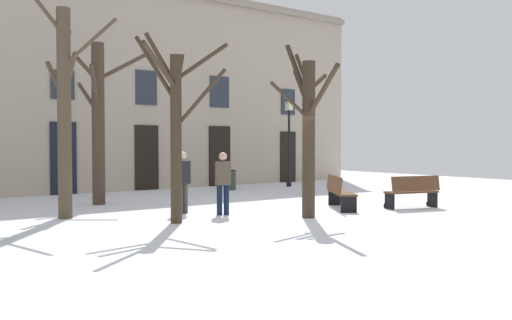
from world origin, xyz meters
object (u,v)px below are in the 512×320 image
bench_near_lamp (413,192)px  person_near_bench (183,179)px  tree_near_facade (308,128)px  person_by_shop_door (309,169)px  tree_left_of_center (99,119)px  litter_bin (230,180)px  bench_back_to_back_left (339,192)px  tree_right_of_center (176,121)px  streetlamp (289,134)px  tree_center (64,105)px  person_crossing_plaza (223,181)px

bench_near_lamp → person_near_bench: 6.48m
bench_near_lamp → person_near_bench: size_ratio=1.02×
tree_near_facade → person_by_shop_door: 7.02m
tree_left_of_center → person_near_bench: bearing=-73.0°
tree_near_facade → litter_bin: bearing=69.7°
tree_near_facade → bench_back_to_back_left: tree_near_facade is taller
tree_right_of_center → streetlamp: 11.04m
tree_right_of_center → tree_left_of_center: (-0.07, 4.69, 0.21)m
tree_center → streetlamp: 11.51m
bench_back_to_back_left → person_near_bench: bearing=100.8°
person_near_bench → person_crossing_plaza: person_near_bench is taller
tree_center → person_near_bench: (2.75, -0.93, -1.88)m
tree_right_of_center → litter_bin: bearing=48.1°
tree_left_of_center → litter_bin: bearing=17.5°
bench_near_lamp → person_crossing_plaza: 5.50m
tree_left_of_center → person_near_bench: (1.01, -3.30, -1.67)m
litter_bin → person_by_shop_door: bearing=-55.6°
tree_near_facade → bench_back_to_back_left: bearing=23.2°
tree_center → person_by_shop_door: 9.83m
tree_right_of_center → tree_center: bearing=127.9°
tree_near_facade → streetlamp: bearing=52.8°
tree_near_facade → person_by_shop_door: tree_near_facade is taller
tree_right_of_center → litter_bin: size_ratio=5.63×
litter_bin → tree_right_of_center: bearing=-131.9°
tree_center → bench_back_to_back_left: size_ratio=3.17×
bench_back_to_back_left → streetlamp: bearing=4.1°
person_near_bench → bench_near_lamp: bearing=139.8°
tree_near_facade → tree_left_of_center: (-3.12, 5.84, 0.36)m
tree_near_facade → litter_bin: size_ratio=5.62×
litter_bin → streetlamp: bearing=-0.5°
tree_center → streetlamp: size_ratio=1.61×
tree_near_facade → person_crossing_plaza: 2.56m
tree_center → tree_left_of_center: tree_center is taller
tree_near_facade → person_crossing_plaza: size_ratio=2.73×
person_by_shop_door → person_near_bench: person_near_bench is taller
tree_near_facade → tree_center: (-4.86, 3.47, 0.56)m
tree_right_of_center → streetlamp: bearing=36.4°
tree_center → person_near_bench: 3.46m
streetlamp → person_crossing_plaza: bearing=-140.3°
person_by_shop_door → bench_near_lamp: bearing=81.4°
tree_near_facade → tree_right_of_center: 3.26m
tree_near_facade → streetlamp: tree_near_facade is taller
person_crossing_plaza → person_near_bench: bearing=150.7°
streetlamp → litter_bin: size_ratio=4.68×
tree_left_of_center → bench_near_lamp: tree_left_of_center is taller
person_crossing_plaza → person_by_shop_door: bearing=52.4°
person_crossing_plaza → tree_right_of_center: bearing=-139.6°
tree_right_of_center → person_by_shop_door: (7.69, 3.95, -1.50)m
tree_near_facade → person_near_bench: size_ratio=2.70×
tree_center → person_by_shop_door: (9.50, 1.63, -1.92)m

